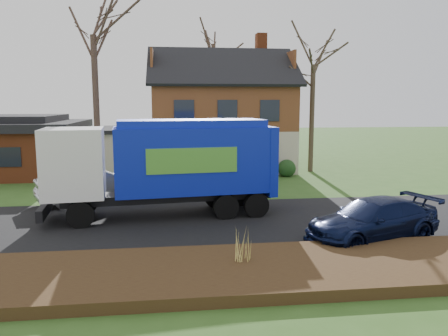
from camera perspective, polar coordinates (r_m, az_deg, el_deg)
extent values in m
plane|color=#2E531B|center=(16.69, -1.84, -7.09)|extent=(120.00, 120.00, 0.00)
cube|color=black|center=(16.69, -1.84, -7.05)|extent=(80.00, 7.00, 0.02)
cube|color=black|center=(11.65, 0.58, -13.38)|extent=(80.00, 3.50, 0.30)
cube|color=beige|center=(30.37, -0.48, 2.62)|extent=(9.00, 7.50, 2.70)
cube|color=brown|center=(30.21, -0.49, 7.82)|extent=(9.00, 7.50, 2.80)
cube|color=#964220|center=(31.91, 4.86, 15.68)|extent=(0.70, 0.90, 1.60)
cube|color=beige|center=(29.81, -12.30, 2.21)|extent=(3.50, 5.50, 2.60)
cube|color=black|center=(29.69, -12.39, 4.94)|extent=(3.90, 5.90, 0.24)
cube|color=#964220|center=(31.03, -26.89, 1.91)|extent=(9.00, 7.50, 2.80)
cube|color=black|center=(30.91, -27.10, 4.95)|extent=(9.80, 8.20, 0.50)
cube|color=black|center=(30.89, -27.16, 5.78)|extent=(7.00, 6.00, 0.40)
cylinder|color=black|center=(16.64, -18.24, -5.82)|extent=(1.01, 0.43, 0.98)
cylinder|color=black|center=(18.57, -17.71, -4.32)|extent=(1.01, 0.43, 0.98)
cylinder|color=black|center=(17.00, 0.25, -5.07)|extent=(1.01, 0.43, 0.98)
cylinder|color=black|center=(18.90, -1.15, -3.69)|extent=(1.01, 0.43, 0.98)
cylinder|color=black|center=(17.32, 4.22, -4.84)|extent=(1.01, 0.43, 0.98)
cylinder|color=black|center=(19.18, 2.46, -3.51)|extent=(1.01, 0.43, 0.98)
cube|color=black|center=(17.55, -7.15, -3.66)|extent=(8.22, 2.00, 0.33)
cube|color=white|center=(17.31, -19.01, 0.69)|extent=(2.42, 2.59, 2.56)
cube|color=black|center=(17.43, -22.44, 1.04)|extent=(0.30, 2.08, 0.85)
cube|color=black|center=(17.78, -22.39, -5.04)|extent=(0.49, 2.38, 0.43)
cube|color=#0E1EA9|center=(17.42, -4.30, 1.19)|extent=(6.18, 2.99, 2.56)
cube|color=#0E1EA9|center=(17.29, -4.35, 5.86)|extent=(5.87, 2.68, 0.28)
cube|color=#0E1EA9|center=(18.15, 5.35, 1.17)|extent=(0.59, 2.44, 2.75)
cube|color=#4E9D33|center=(16.20, -4.14, 0.97)|extent=(3.39, 0.40, 0.95)
cube|color=#4E9D33|center=(18.57, -5.31, 1.93)|extent=(3.39, 0.40, 0.95)
imported|color=#B3B6BC|center=(20.65, -16.65, -2.10)|extent=(5.18, 3.58, 1.62)
imported|color=black|center=(15.17, 18.82, -6.47)|extent=(5.11, 3.33, 1.38)
cylinder|color=#433028|center=(24.76, -16.32, 7.11)|extent=(0.33, 0.33, 8.03)
cylinder|color=#47382A|center=(28.95, 11.39, 6.31)|extent=(0.31, 0.31, 6.89)
cylinder|color=#433128|center=(37.65, -1.36, 8.83)|extent=(0.36, 0.36, 9.33)
cone|color=tan|center=(11.83, 2.51, -9.94)|extent=(0.04, 0.04, 0.90)
cone|color=tan|center=(11.81, 1.81, -9.97)|extent=(0.04, 0.04, 0.90)
cone|color=tan|center=(11.85, 3.20, -9.90)|extent=(0.04, 0.04, 0.90)
cone|color=tan|center=(11.94, 2.41, -9.76)|extent=(0.04, 0.04, 0.90)
cone|color=tan|center=(11.72, 2.60, -10.11)|extent=(0.04, 0.04, 0.90)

